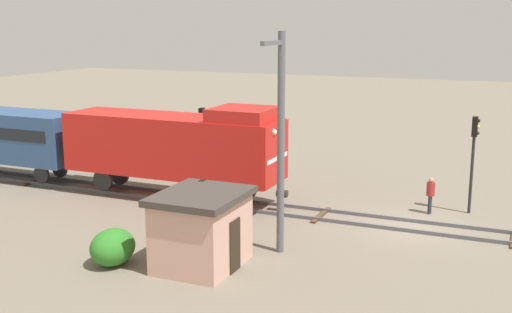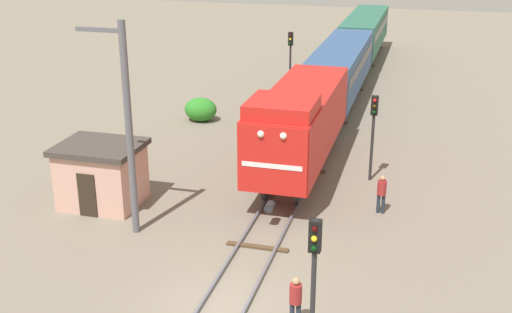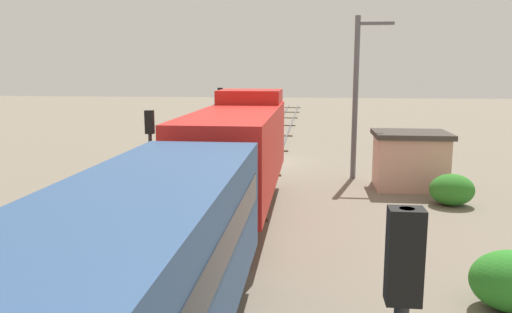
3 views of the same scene
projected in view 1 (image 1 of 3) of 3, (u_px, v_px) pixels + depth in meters
ground_plane at (412, 227)px, 27.55m from camera, size 147.44×147.44×0.00m
railway_track at (412, 226)px, 27.53m from camera, size 2.40×98.29×0.16m
locomotive at (176, 144)px, 31.49m from camera, size 2.90×11.60×4.60m
traffic_signal_near at (474, 147)px, 28.98m from camera, size 0.32×0.34×4.50m
traffic_signal_mid at (202, 131)px, 34.66m from camera, size 0.32×0.34×4.12m
worker_near_track at (430, 192)px, 29.35m from camera, size 0.38×0.38×1.70m
worker_by_signal at (268, 167)px, 34.39m from camera, size 0.38×0.38×1.70m
catenary_mast at (280, 139)px, 23.70m from camera, size 1.94×0.28×8.34m
relay_hut at (202, 229)px, 22.93m from camera, size 3.50×2.90×2.74m
bush_near at (113, 247)px, 23.18m from camera, size 1.85×1.51×1.34m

